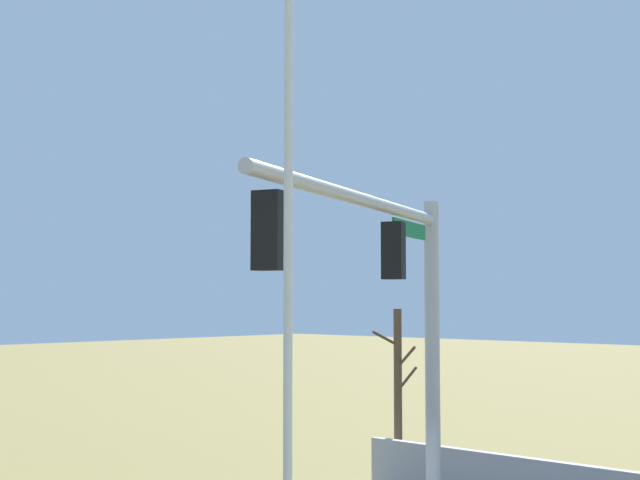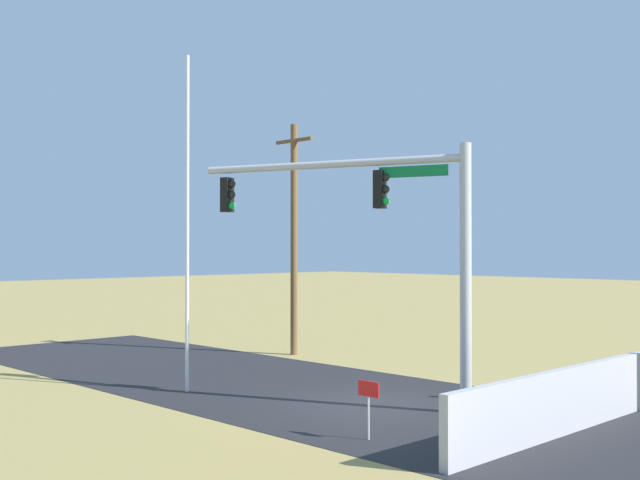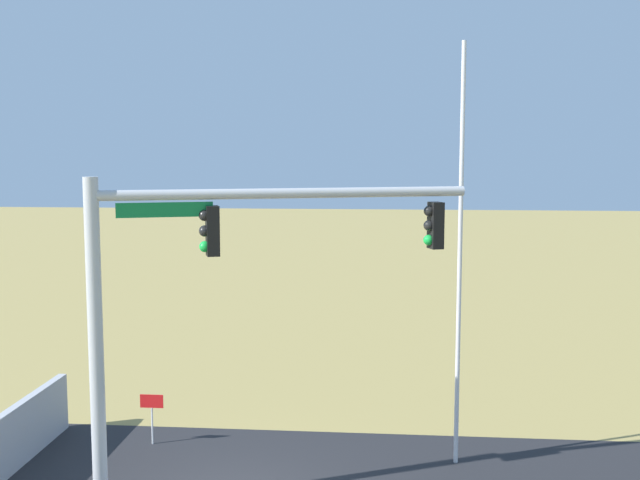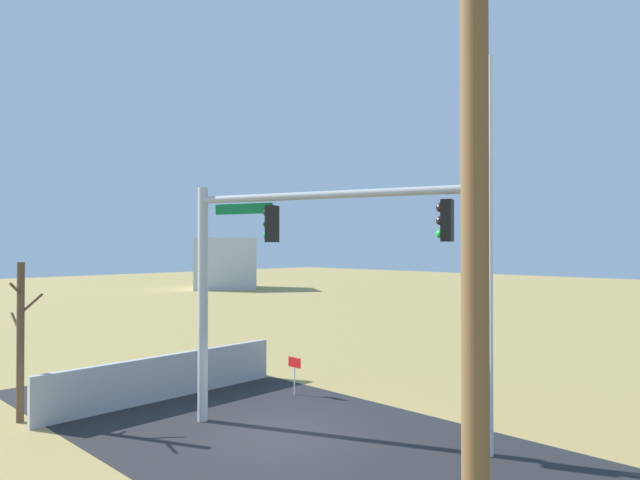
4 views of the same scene
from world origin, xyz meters
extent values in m
cylinder|color=#B2B5BA|center=(2.35, 0.77, 3.25)|extent=(0.28, 0.28, 6.50)
cylinder|color=#B2B5BA|center=(-1.13, -0.45, 6.15)|extent=(7.04, 2.61, 0.20)
cube|color=#0F7238|center=(1.10, 0.33, 5.87)|extent=(1.71, 0.62, 0.28)
cube|color=black|center=(0.26, 0.04, 5.45)|extent=(0.34, 0.42, 0.96)
sphere|color=black|center=(0.40, 0.09, 5.75)|extent=(0.22, 0.22, 0.22)
sphere|color=black|center=(0.40, 0.09, 5.45)|extent=(0.22, 0.22, 0.22)
sphere|color=green|center=(0.40, 0.09, 5.15)|extent=(0.22, 0.22, 0.22)
cube|color=black|center=(-4.06, -1.46, 5.45)|extent=(0.34, 0.42, 0.96)
sphere|color=black|center=(-3.92, -1.41, 5.75)|extent=(0.22, 0.22, 0.22)
sphere|color=black|center=(-3.92, -1.41, 5.45)|extent=(0.22, 0.22, 0.22)
sphere|color=green|center=(-3.92, -1.41, 5.15)|extent=(0.22, 0.22, 0.22)
cylinder|color=silver|center=(-4.65, -2.38, 4.65)|extent=(0.10, 0.10, 9.29)
cylinder|color=brown|center=(5.89, 4.34, 2.21)|extent=(0.20, 0.20, 4.42)
cylinder|color=brown|center=(6.25, 4.34, 2.69)|extent=(0.78, 0.07, 0.57)
cylinder|color=brown|center=(5.65, 4.54, 3.70)|extent=(0.54, 0.47, 0.39)
cylinder|color=brown|center=(5.86, 4.06, 3.25)|extent=(0.12, 0.61, 0.55)
camera|label=1|loc=(-11.41, -9.13, 4.60)|focal=49.93mm
camera|label=2|loc=(13.33, -14.94, 3.96)|focal=44.11mm
camera|label=3|loc=(-3.08, 14.43, 6.94)|focal=43.18mm
camera|label=4|loc=(-10.74, 9.59, 4.87)|focal=31.13mm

